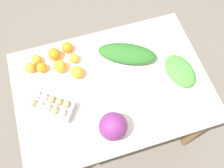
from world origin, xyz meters
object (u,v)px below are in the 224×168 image
greens_bunch_dandelion (127,54)px  orange_3 (67,47)px  egg_carton (51,105)px  orange_6 (54,54)px  orange_0 (60,66)px  orange_2 (74,58)px  orange_4 (37,60)px  orange_5 (42,68)px  orange_7 (30,68)px  greens_bunch_beet_tops (180,71)px  cabbage_purple (113,126)px  orange_1 (77,72)px

greens_bunch_dandelion → orange_3: greens_bunch_dandelion is taller
egg_carton → orange_6: (0.09, 0.34, -0.00)m
orange_0 → orange_2: 0.11m
orange_4 → orange_5: bearing=-73.4°
orange_3 → greens_bunch_dandelion: bearing=-24.8°
orange_4 → orange_6: (0.12, -0.00, 0.01)m
orange_6 → orange_7: orange_6 is taller
orange_5 → greens_bunch_beet_tops: bearing=-18.5°
greens_bunch_beet_tops → orange_6: (-0.74, 0.35, 0.01)m
cabbage_purple → orange_7: size_ratio=2.46×
greens_bunch_beet_tops → orange_0: size_ratio=2.96×
greens_bunch_dandelion → orange_7: size_ratio=5.79×
orange_7 → orange_4: bearing=44.3°
cabbage_purple → orange_1: bearing=105.0°
orange_4 → egg_carton: bearing=-85.5°
cabbage_purple → egg_carton: cabbage_purple is taller
greens_bunch_dandelion → orange_5: bearing=173.1°
greens_bunch_dandelion → orange_7: (-0.62, 0.09, -0.01)m
greens_bunch_beet_tops → orange_4: 0.92m
cabbage_purple → orange_4: bearing=120.1°
orange_2 → orange_4: 0.24m
orange_3 → orange_5: orange_3 is taller
greens_bunch_dandelion → orange_0: (-0.44, 0.04, -0.00)m
orange_7 → cabbage_purple: bearing=-54.0°
cabbage_purple → egg_carton: (-0.31, 0.24, -0.04)m
orange_5 → orange_6: 0.12m
orange_1 → orange_6: 0.21m
greens_bunch_beet_tops → orange_4: (-0.86, 0.35, 0.00)m
greens_bunch_dandelion → orange_5: size_ratio=5.60×
greens_bunch_dandelion → orange_6: (-0.45, 0.14, -0.00)m
egg_carton → greens_bunch_beet_tops: egg_carton is taller
cabbage_purple → greens_bunch_dandelion: (0.23, 0.45, -0.04)m
greens_bunch_beet_tops → orange_0: (-0.72, 0.25, 0.01)m
cabbage_purple → orange_3: 0.63m
cabbage_purple → orange_7: bearing=126.0°
greens_bunch_beet_tops → orange_5: orange_5 is taller
cabbage_purple → egg_carton: 0.39m
egg_carton → orange_4: egg_carton is taller
orange_3 → orange_5: 0.21m
orange_2 → orange_3: orange_3 is taller
egg_carton → orange_4: 0.34m
greens_bunch_dandelion → orange_7: greens_bunch_dandelion is taller
orange_0 → orange_5: size_ratio=1.23×
egg_carton → orange_4: bearing=130.1°
greens_bunch_beet_tops → orange_6: orange_6 is taller
greens_bunch_dandelion → orange_0: size_ratio=4.57×
orange_2 → orange_6: bearing=151.3°
orange_3 → orange_5: (-0.19, -0.10, -0.00)m
cabbage_purple → orange_7: (-0.39, 0.53, -0.05)m
greens_bunch_dandelion → orange_3: size_ratio=5.16×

